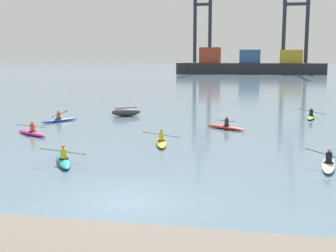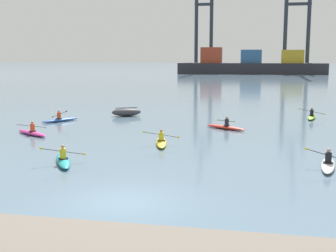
{
  "view_description": "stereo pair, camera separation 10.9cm",
  "coord_description": "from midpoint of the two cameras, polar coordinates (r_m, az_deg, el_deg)",
  "views": [
    {
      "loc": [
        4.49,
        -15.02,
        5.21
      ],
      "look_at": [
        -1.11,
        13.96,
        0.6
      ],
      "focal_mm": 47.52,
      "sensor_mm": 36.0,
      "label": 1
    },
    {
      "loc": [
        4.59,
        -15.0,
        5.21
      ],
      "look_at": [
        -1.11,
        13.96,
        0.6
      ],
      "focal_mm": 47.52,
      "sensor_mm": 36.0,
      "label": 2
    }
  ],
  "objects": [
    {
      "name": "ground_plane",
      "position": [
        16.53,
        -5.68,
        -9.54
      ],
      "size": [
        800.0,
        800.0,
        0.0
      ],
      "primitive_type": "plane",
      "color": "slate"
    },
    {
      "name": "gantry_crane_west",
      "position": [
        155.03,
        4.42,
        13.61
      ],
      "size": [
        6.34,
        16.49,
        38.08
      ],
      "color": "#232833",
      "rests_on": "ground"
    },
    {
      "name": "kayak_white",
      "position": [
        22.44,
        19.76,
        -4.62
      ],
      "size": [
        2.22,
        3.45,
        0.95
      ],
      "color": "silver",
      "rests_on": "ground"
    },
    {
      "name": "kayak_blue",
      "position": [
        37.08,
        -13.81,
        0.81
      ],
      "size": [
        2.29,
        3.21,
        1.0
      ],
      "color": "#2856B2",
      "rests_on": "ground"
    },
    {
      "name": "gantry_crane_west_mid",
      "position": [
        147.77,
        16.1,
        13.45
      ],
      "size": [
        8.19,
        18.15,
        39.38
      ],
      "color": "#232833",
      "rests_on": "ground"
    },
    {
      "name": "kayak_yellow",
      "position": [
        26.63,
        -0.96,
        -2.03
      ],
      "size": [
        2.22,
        3.45,
        0.95
      ],
      "color": "yellow",
      "rests_on": "ground"
    },
    {
      "name": "kayak_magenta",
      "position": [
        31.24,
        -17.15,
        -0.8
      ],
      "size": [
        3.18,
        2.35,
        0.95
      ],
      "color": "#C13384",
      "rests_on": "ground"
    },
    {
      "name": "kayak_lime",
      "position": [
        39.8,
        17.81,
        1.18
      ],
      "size": [
        2.23,
        3.45,
        0.95
      ],
      "color": "#7ABC2D",
      "rests_on": "ground"
    },
    {
      "name": "kayak_teal",
      "position": [
        22.57,
        -13.38,
        -4.26
      ],
      "size": [
        2.15,
        3.28,
        0.95
      ],
      "color": "teal",
      "rests_on": "ground"
    },
    {
      "name": "kayak_red",
      "position": [
        32.56,
        7.3,
        -0.09
      ],
      "size": [
        3.16,
        2.38,
        0.95
      ],
      "color": "red",
      "rests_on": "ground"
    },
    {
      "name": "container_barge",
      "position": [
        140.39,
        10.32,
        7.7
      ],
      "size": [
        44.5,
        8.92,
        8.1
      ],
      "color": "#28282D",
      "rests_on": "ground"
    },
    {
      "name": "capsized_dinghy",
      "position": [
        39.59,
        -5.48,
        1.78
      ],
      "size": [
        2.82,
        2.09,
        0.76
      ],
      "color": "#38383D",
      "rests_on": "ground"
    }
  ]
}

